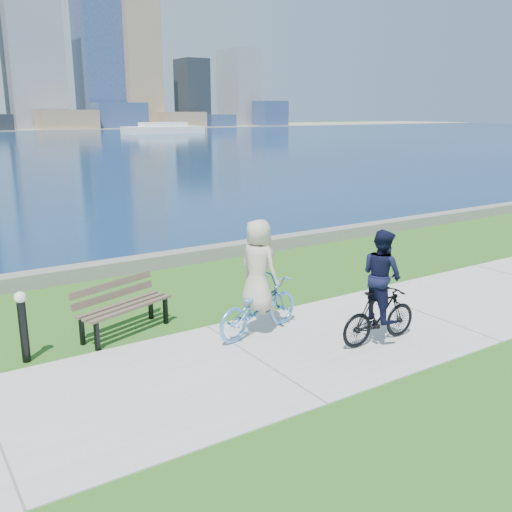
{
  "coord_description": "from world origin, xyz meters",
  "views": [
    {
      "loc": [
        -4.75,
        -7.2,
        3.98
      ],
      "look_at": [
        1.4,
        2.2,
        1.1
      ],
      "focal_mm": 40.0,
      "sensor_mm": 36.0,
      "label": 1
    }
  ],
  "objects": [
    {
      "name": "bollard_lamp",
      "position": [
        -3.19,
        2.03,
        0.69
      ],
      "size": [
        0.19,
        0.19,
        1.2
      ],
      "color": "black",
      "rests_on": "ground"
    },
    {
      "name": "seawall",
      "position": [
        0.0,
        6.2,
        0.17
      ],
      "size": [
        90.0,
        0.5,
        0.35
      ],
      "primitive_type": "cube",
      "color": "slate",
      "rests_on": "ground"
    },
    {
      "name": "ground",
      "position": [
        0.0,
        0.0,
        0.0
      ],
      "size": [
        320.0,
        320.0,
        0.0
      ],
      "primitive_type": "plane",
      "color": "#245716",
      "rests_on": "ground"
    },
    {
      "name": "ferry_far",
      "position": [
        38.05,
        88.19,
        0.81
      ],
      "size": [
        14.36,
        4.1,
        1.95
      ],
      "color": "white",
      "rests_on": "ground"
    },
    {
      "name": "cyclist_woman",
      "position": [
        0.63,
        0.96,
        0.8
      ],
      "size": [
        1.08,
        2.03,
        2.11
      ],
      "rotation": [
        0.0,
        0.0,
        1.79
      ],
      "color": "#5D9FE2",
      "rests_on": "ground"
    },
    {
      "name": "concrete_path",
      "position": [
        0.0,
        0.0,
        0.01
      ],
      "size": [
        80.0,
        3.5,
        0.02
      ],
      "primitive_type": "cube",
      "color": "#AFAEA9",
      "rests_on": "ground"
    },
    {
      "name": "cyclist_man",
      "position": [
        2.16,
        -0.56,
        0.87
      ],
      "size": [
        0.62,
        1.63,
        2.02
      ],
      "rotation": [
        0.0,
        0.0,
        1.53
      ],
      "color": "black",
      "rests_on": "ground"
    },
    {
      "name": "park_bench",
      "position": [
        -1.43,
        2.37,
        0.58
      ],
      "size": [
        1.93,
        1.2,
        0.94
      ],
      "rotation": [
        0.0,
        0.0,
        0.34
      ],
      "color": "black",
      "rests_on": "ground"
    }
  ]
}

